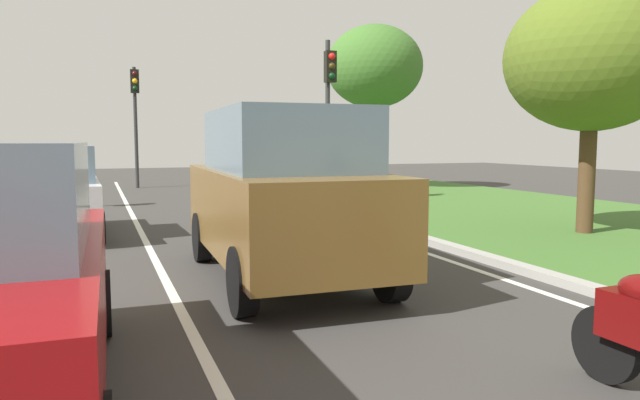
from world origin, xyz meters
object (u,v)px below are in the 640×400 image
object	(u,v)px
tree_roadside_near	(592,59)
traffic_light_near_right	(329,95)
car_hatchback_far	(54,192)
traffic_light_far_median	(135,105)
tree_roadside_far	(374,67)
car_suv_ahead	(283,194)

from	to	relation	value
tree_roadside_near	traffic_light_near_right	bearing A→B (deg)	109.20
car_hatchback_far	traffic_light_far_median	size ratio (longest dim) A/B	0.79
traffic_light_near_right	traffic_light_far_median	distance (m)	9.52
traffic_light_near_right	tree_roadside_far	size ratio (longest dim) A/B	0.77
car_hatchback_far	traffic_light_far_median	xyz separation A→B (m)	(2.32, 11.90, 2.40)
car_suv_ahead	traffic_light_near_right	distance (m)	9.83
tree_roadside_near	tree_roadside_far	size ratio (longest dim) A/B	0.78
car_suv_ahead	traffic_light_near_right	bearing A→B (deg)	66.08
car_suv_ahead	traffic_light_far_median	bearing A→B (deg)	94.43
tree_roadside_far	traffic_light_far_median	bearing A→B (deg)	155.36
car_suv_ahead	car_hatchback_far	xyz separation A→B (m)	(-3.11, 4.89, -0.28)
car_hatchback_far	tree_roadside_far	bearing A→B (deg)	34.75
car_hatchback_far	traffic_light_near_right	size ratio (longest dim) A/B	0.78
tree_roadside_near	tree_roadside_far	xyz separation A→B (m)	(1.02, 11.52, 1.22)
traffic_light_near_right	car_suv_ahead	bearing A→B (deg)	-115.65
traffic_light_far_median	tree_roadside_near	distance (m)	17.15
traffic_light_near_right	traffic_light_far_median	size ratio (longest dim) A/B	1.01
car_suv_ahead	traffic_light_near_right	size ratio (longest dim) A/B	0.95
car_suv_ahead	traffic_light_far_median	xyz separation A→B (m)	(-0.79, 16.79, 2.12)
car_hatchback_far	tree_roadside_near	bearing A→B (deg)	-21.41
car_suv_ahead	tree_roadside_near	xyz separation A→B (m)	(6.70, 1.37, 2.29)
tree_roadside_far	tree_roadside_near	bearing A→B (deg)	-95.06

